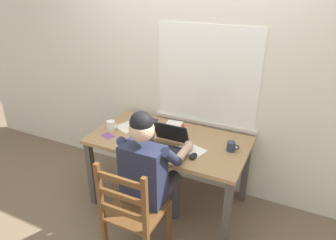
% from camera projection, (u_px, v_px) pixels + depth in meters
% --- Properties ---
extents(ground_plane, '(8.00, 8.00, 0.00)m').
position_uv_depth(ground_plane, '(169.00, 201.00, 3.14)').
color(ground_plane, brown).
extents(back_wall, '(6.00, 0.08, 2.60)m').
position_uv_depth(back_wall, '(190.00, 69.00, 2.97)').
color(back_wall, silver).
rests_on(back_wall, ground).
extents(desk, '(1.47, 0.78, 0.74)m').
position_uv_depth(desk, '(169.00, 147.00, 2.87)').
color(desk, '#9E7A51').
rests_on(desk, ground).
extents(seated_person, '(0.50, 0.60, 1.25)m').
position_uv_depth(seated_person, '(150.00, 170.00, 2.44)').
color(seated_person, '#232842').
rests_on(seated_person, ground).
extents(wooden_chair, '(0.42, 0.42, 0.95)m').
position_uv_depth(wooden_chair, '(133.00, 213.00, 2.31)').
color(wooden_chair, brown).
rests_on(wooden_chair, ground).
extents(laptop, '(0.33, 0.33, 0.22)m').
position_uv_depth(laptop, '(166.00, 144.00, 2.63)').
color(laptop, black).
rests_on(laptop, desk).
extents(computer_mouse, '(0.06, 0.10, 0.03)m').
position_uv_depth(computer_mouse, '(193.00, 156.00, 2.52)').
color(computer_mouse, black).
rests_on(computer_mouse, desk).
extents(coffee_mug_white, '(0.12, 0.08, 0.09)m').
position_uv_depth(coffee_mug_white, '(111.00, 125.00, 2.99)').
color(coffee_mug_white, white).
rests_on(coffee_mug_white, desk).
extents(coffee_mug_dark, '(0.11, 0.07, 0.09)m').
position_uv_depth(coffee_mug_dark, '(231.00, 146.00, 2.61)').
color(coffee_mug_dark, '#2D384C').
rests_on(coffee_mug_dark, desk).
extents(book_stack_main, '(0.19, 0.17, 0.08)m').
position_uv_depth(book_stack_main, '(173.00, 127.00, 2.96)').
color(book_stack_main, '#2D5B9E').
rests_on(book_stack_main, desk).
extents(paper_pile_near_laptop, '(0.27, 0.26, 0.01)m').
position_uv_depth(paper_pile_near_laptop, '(128.00, 127.00, 3.04)').
color(paper_pile_near_laptop, silver).
rests_on(paper_pile_near_laptop, desk).
extents(paper_pile_back_corner, '(0.27, 0.23, 0.01)m').
position_uv_depth(paper_pile_back_corner, '(191.00, 150.00, 2.63)').
color(paper_pile_back_corner, white).
rests_on(paper_pile_back_corner, desk).
extents(landscape_photo_print, '(0.15, 0.13, 0.00)m').
position_uv_depth(landscape_photo_print, '(108.00, 136.00, 2.88)').
color(landscape_photo_print, '#7A4293').
rests_on(landscape_photo_print, desk).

